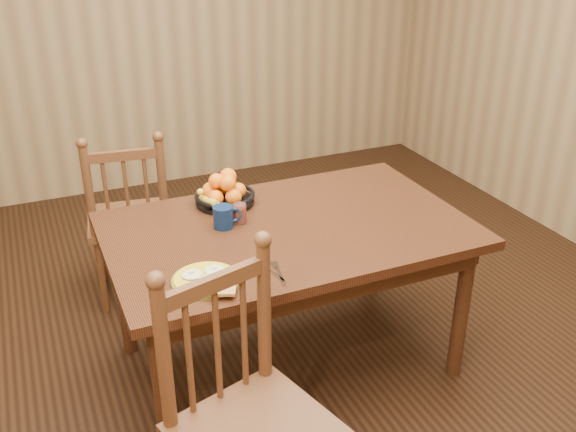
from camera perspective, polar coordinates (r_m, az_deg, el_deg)
name	(u,v)px	position (r m, az deg, el deg)	size (l,w,h in m)	color
room	(288,94)	(2.65, 0.00, 10.75)	(4.52, 5.02, 2.72)	black
dining_table	(288,243)	(2.90, 0.00, -2.39)	(1.60, 1.00, 0.75)	black
chair_far	(130,219)	(3.64, -13.88, -0.26)	(0.51, 0.49, 0.99)	#452B14
chair_near	(248,422)	(2.22, -3.55, -17.81)	(0.59, 0.57, 1.06)	#452B14
breakfast_plate	(207,279)	(2.47, -7.23, -5.61)	(0.26, 0.30, 0.04)	#59601E
fork	(279,272)	(2.51, -0.85, -4.96)	(0.05, 0.18, 0.00)	silver
spoon	(269,269)	(2.53, -1.72, -4.73)	(0.05, 0.16, 0.01)	silver
coffee_mug	(224,217)	(2.85, -5.70, -0.05)	(0.13, 0.09, 0.10)	#0A1B3B
juice_glass	(240,214)	(2.89, -4.31, 0.19)	(0.06, 0.06, 0.09)	silver
fruit_bowl	(224,193)	(3.07, -5.70, 2.06)	(0.29, 0.29, 0.17)	black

